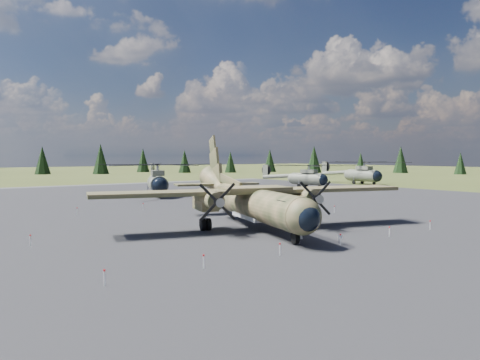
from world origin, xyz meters
TOP-DOWN VIEW (x-y plane):
  - ground at (0.00, 0.00)m, footprint 500.00×500.00m
  - apron at (0.00, 10.00)m, footprint 120.00×120.00m
  - transport_plane at (2.14, -2.50)m, footprint 28.66×25.56m
  - helicopter_near at (10.13, 32.18)m, footprint 27.41×27.41m
  - helicopter_mid at (44.21, 32.17)m, footprint 22.08×23.56m
  - helicopter_far at (63.10, 33.08)m, footprint 21.45×24.86m
  - info_placard_left at (-0.03, -11.29)m, footprint 0.44×0.29m
  - info_placard_right at (2.20, -13.27)m, footprint 0.51×0.30m
  - barrier_fence at (-0.46, -0.08)m, footprint 33.12×29.62m
  - treeline at (-0.24, 0.60)m, footprint 298.03×300.26m

SIDE VIEW (x-z plane):
  - ground at x=0.00m, z-range 0.00..0.00m
  - apron at x=0.00m, z-range -0.02..0.02m
  - info_placard_left at x=-0.03m, z-range 0.11..0.76m
  - info_placard_right at x=2.20m, z-range 0.13..0.88m
  - barrier_fence at x=-0.46m, z-range 0.08..0.93m
  - transport_plane at x=2.14m, z-range -2.04..7.55m
  - helicopter_mid at x=44.21m, z-range 0.99..5.74m
  - helicopter_far at x=63.10m, z-range 1.11..6.39m
  - helicopter_near at x=10.13m, z-range 1.12..6.47m
  - treeline at x=-0.24m, z-range -0.70..10.29m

